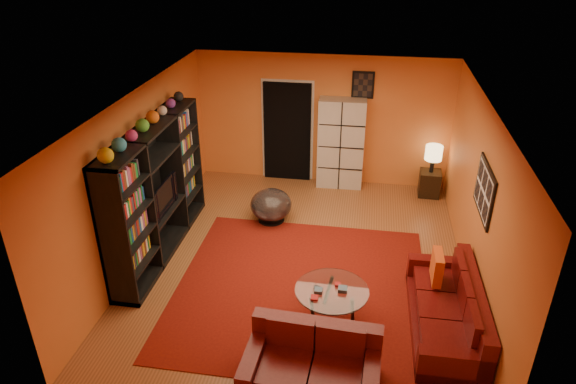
% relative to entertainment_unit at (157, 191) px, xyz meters
% --- Properties ---
extents(floor, '(6.00, 6.00, 0.00)m').
position_rel_entertainment_unit_xyz_m(floor, '(2.27, 0.00, -1.05)').
color(floor, brown).
rests_on(floor, ground).
extents(ceiling, '(6.00, 6.00, 0.00)m').
position_rel_entertainment_unit_xyz_m(ceiling, '(2.27, 0.00, 1.55)').
color(ceiling, white).
rests_on(ceiling, wall_back).
extents(wall_back, '(6.00, 0.00, 6.00)m').
position_rel_entertainment_unit_xyz_m(wall_back, '(2.27, 3.00, 0.25)').
color(wall_back, orange).
rests_on(wall_back, floor).
extents(wall_front, '(6.00, 0.00, 6.00)m').
position_rel_entertainment_unit_xyz_m(wall_front, '(2.27, -3.00, 0.25)').
color(wall_front, orange).
rests_on(wall_front, floor).
extents(wall_left, '(0.00, 6.00, 6.00)m').
position_rel_entertainment_unit_xyz_m(wall_left, '(-0.23, 0.00, 0.25)').
color(wall_left, orange).
rests_on(wall_left, floor).
extents(wall_right, '(0.00, 6.00, 6.00)m').
position_rel_entertainment_unit_xyz_m(wall_right, '(4.78, 0.00, 0.25)').
color(wall_right, orange).
rests_on(wall_right, floor).
extents(rug, '(3.60, 3.60, 0.01)m').
position_rel_entertainment_unit_xyz_m(rug, '(2.38, -0.70, -1.04)').
color(rug, '#5C0F0A').
rests_on(rug, floor).
extents(doorway, '(0.95, 0.10, 2.04)m').
position_rel_entertainment_unit_xyz_m(doorway, '(1.57, 2.96, -0.03)').
color(doorway, black).
rests_on(doorway, floor).
extents(wall_art_right, '(0.03, 1.00, 0.70)m').
position_rel_entertainment_unit_xyz_m(wall_art_right, '(4.75, -0.30, 0.55)').
color(wall_art_right, black).
rests_on(wall_art_right, wall_right).
extents(wall_art_back, '(0.42, 0.03, 0.52)m').
position_rel_entertainment_unit_xyz_m(wall_art_back, '(3.02, 2.98, 1.00)').
color(wall_art_back, black).
rests_on(wall_art_back, wall_back).
extents(entertainment_unit, '(0.45, 3.00, 2.10)m').
position_rel_entertainment_unit_xyz_m(entertainment_unit, '(0.00, 0.00, 0.00)').
color(entertainment_unit, black).
rests_on(entertainment_unit, floor).
extents(tv, '(0.86, 0.11, 0.50)m').
position_rel_entertainment_unit_xyz_m(tv, '(0.05, -0.01, -0.08)').
color(tv, black).
rests_on(tv, entertainment_unit).
extents(sofa, '(0.86, 2.05, 0.85)m').
position_rel_entertainment_unit_xyz_m(sofa, '(4.41, -1.22, -0.76)').
color(sofa, '#4C0A0A').
rests_on(sofa, rug).
extents(loveseat, '(1.56, 0.98, 0.85)m').
position_rel_entertainment_unit_xyz_m(loveseat, '(2.74, -2.42, -0.77)').
color(loveseat, '#4C0A0A').
rests_on(loveseat, rug).
extents(throw_pillow, '(0.12, 0.42, 0.42)m').
position_rel_entertainment_unit_xyz_m(throw_pillow, '(4.22, -0.76, -0.42)').
color(throw_pillow, '#E75319').
rests_on(throw_pillow, sofa).
extents(coffee_table, '(0.97, 0.97, 0.48)m').
position_rel_entertainment_unit_xyz_m(coffee_table, '(2.86, -1.30, -0.61)').
color(coffee_table, silver).
rests_on(coffee_table, floor).
extents(storage_cabinet, '(0.91, 0.42, 1.81)m').
position_rel_entertainment_unit_xyz_m(storage_cabinet, '(2.67, 2.80, -0.15)').
color(storage_cabinet, beige).
rests_on(storage_cabinet, floor).
extents(bowl_chair, '(0.74, 0.74, 0.60)m').
position_rel_entertainment_unit_xyz_m(bowl_chair, '(1.58, 1.15, -0.73)').
color(bowl_chair, black).
rests_on(bowl_chair, floor).
extents(side_table, '(0.41, 0.41, 0.50)m').
position_rel_entertainment_unit_xyz_m(side_table, '(4.45, 2.63, -0.80)').
color(side_table, black).
rests_on(side_table, floor).
extents(table_lamp, '(0.32, 0.32, 0.54)m').
position_rel_entertainment_unit_xyz_m(table_lamp, '(4.45, 2.63, -0.17)').
color(table_lamp, black).
rests_on(table_lamp, side_table).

